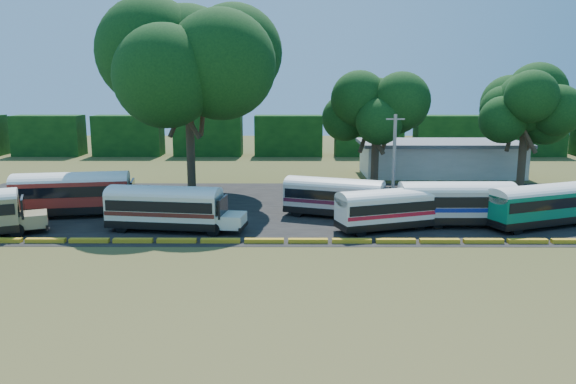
{
  "coord_description": "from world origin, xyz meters",
  "views": [
    {
      "loc": [
        0.29,
        -36.01,
        10.8
      ],
      "look_at": [
        0.11,
        6.0,
        2.58
      ],
      "focal_mm": 35.0,
      "sensor_mm": 36.0,
      "label": 1
    }
  ],
  "objects_px": {
    "bus_red": "(75,191)",
    "bus_teal": "(540,203)",
    "tree_west": "(188,62)",
    "bus_white_red": "(391,207)",
    "bus_cream_west": "(167,206)"
  },
  "relations": [
    {
      "from": "tree_west",
      "to": "bus_white_red",
      "type": "bearing_deg",
      "value": -36.13
    },
    {
      "from": "bus_teal",
      "to": "tree_west",
      "type": "xyz_separation_m",
      "value": [
        -28.29,
        11.5,
        10.81
      ]
    },
    {
      "from": "bus_red",
      "to": "bus_cream_west",
      "type": "xyz_separation_m",
      "value": [
        8.51,
        -4.6,
        -0.19
      ]
    },
    {
      "from": "tree_west",
      "to": "bus_red",
      "type": "bearing_deg",
      "value": -135.34
    },
    {
      "from": "bus_white_red",
      "to": "bus_teal",
      "type": "xyz_separation_m",
      "value": [
        11.4,
        0.83,
        0.12
      ]
    },
    {
      "from": "bus_teal",
      "to": "tree_west",
      "type": "height_order",
      "value": "tree_west"
    },
    {
      "from": "bus_teal",
      "to": "tree_west",
      "type": "relative_size",
      "value": 0.57
    },
    {
      "from": "bus_red",
      "to": "tree_west",
      "type": "height_order",
      "value": "tree_west"
    },
    {
      "from": "bus_red",
      "to": "bus_white_red",
      "type": "bearing_deg",
      "value": -20.2
    },
    {
      "from": "bus_red",
      "to": "bus_teal",
      "type": "bearing_deg",
      "value": -15.88
    },
    {
      "from": "bus_cream_west",
      "to": "bus_white_red",
      "type": "bearing_deg",
      "value": 8.82
    },
    {
      "from": "bus_red",
      "to": "bus_cream_west",
      "type": "height_order",
      "value": "bus_red"
    },
    {
      "from": "bus_red",
      "to": "bus_cream_west",
      "type": "distance_m",
      "value": 9.67
    },
    {
      "from": "tree_west",
      "to": "bus_cream_west",
      "type": "bearing_deg",
      "value": -88.18
    },
    {
      "from": "bus_cream_west",
      "to": "bus_white_red",
      "type": "xyz_separation_m",
      "value": [
        16.49,
        0.28,
        -0.14
      ]
    }
  ]
}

